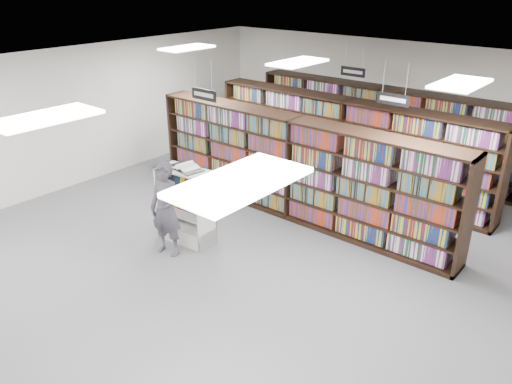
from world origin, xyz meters
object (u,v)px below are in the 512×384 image
Objects in this scene: endcap_display at (188,216)px; open_book at (185,167)px; bookshelf_row_near at (294,168)px; shopper at (166,209)px.

open_book reaches higher than endcap_display.
endcap_display is at bearing -122.62° from open_book.
open_book is at bearing -113.49° from bookshelf_row_near.
endcap_display is at bearing 87.33° from shopper.
bookshelf_row_near is at bearing 75.62° from open_book.
open_book is (0.01, 0.01, 0.99)m from endcap_display.
endcap_display is 2.00× the size of open_book.
bookshelf_row_near is 4.02× the size of shopper.
shopper is at bearing -106.90° from bookshelf_row_near.
endcap_display is 0.99m from open_book.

